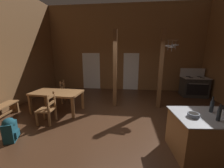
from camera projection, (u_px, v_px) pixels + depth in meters
The scene contains 14 objects.
ground_plane at pixel (119, 125), 4.11m from camera, with size 9.05×8.63×0.10m, color #422819.
wall_back at pixel (124, 49), 7.43m from camera, with size 9.05×0.14×4.54m, color brown.
glazed_door_back_left at pixel (91, 71), 7.85m from camera, with size 1.00×0.01×2.05m, color white.
glazed_panel_back_right at pixel (131, 72), 7.60m from camera, with size 0.84×0.01×2.05m, color white.
stove_range at pixel (194, 86), 6.57m from camera, with size 1.15×0.84×1.32m.
support_post_with_pot_rack at pixel (162, 67), 4.96m from camera, with size 0.60×0.26×2.89m.
support_post_center at pixel (115, 70), 5.12m from camera, with size 0.14×0.14×2.89m.
dining_table at pixel (57, 94), 4.80m from camera, with size 1.77×1.04×0.74m.
ladderback_chair_near_window at pixel (66, 92), 5.73m from camera, with size 0.49×0.49×0.95m.
ladderback_chair_by_post at pixel (48, 109), 4.03m from camera, with size 0.46×0.46×0.95m.
backpack at pixel (10, 129), 3.24m from camera, with size 0.37×0.38×0.60m.
mixing_bowl_on_counter at pixel (193, 115), 2.61m from camera, with size 0.21×0.21×0.08m.
bottle_tall_on_counter at pixel (219, 114), 2.44m from camera, with size 0.06×0.06×0.33m.
bottle_short_on_counter at pixel (212, 106), 2.79m from camera, with size 0.07×0.07×0.33m.
Camera 1 is at (0.18, -3.72, 2.10)m, focal length 21.76 mm.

